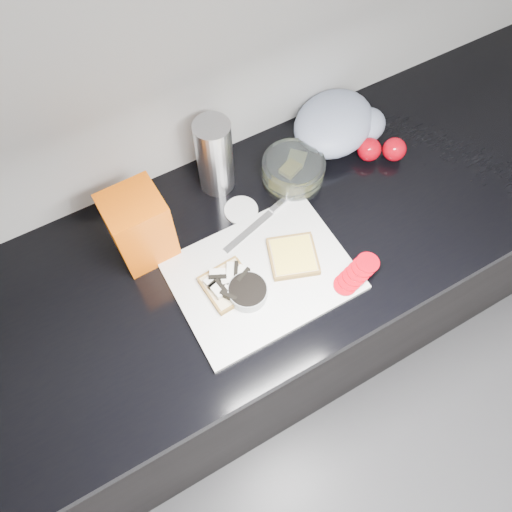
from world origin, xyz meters
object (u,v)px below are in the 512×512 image
at_px(cutting_board, 262,275).
at_px(glass_bowl, 293,171).
at_px(bread_bag, 140,227).
at_px(steel_canister, 215,157).

distance_m(cutting_board, glass_bowl, 0.29).
xyz_separation_m(glass_bowl, bread_bag, (-0.41, -0.01, 0.06)).
xyz_separation_m(cutting_board, bread_bag, (-0.20, 0.20, 0.09)).
distance_m(cutting_board, bread_bag, 0.30).
distance_m(glass_bowl, bread_bag, 0.41).
height_order(bread_bag, steel_canister, steel_canister).
relative_size(cutting_board, steel_canister, 1.91).
bearing_deg(steel_canister, cutting_board, -96.44).
height_order(cutting_board, steel_canister, steel_canister).
bearing_deg(steel_canister, bread_bag, -158.75).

